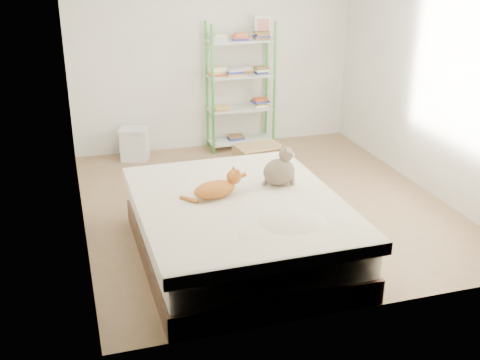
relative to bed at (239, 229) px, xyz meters
name	(u,v)px	position (x,y,z in m)	size (l,w,h in m)	color
room	(266,86)	(0.59, 1.03, 1.02)	(3.81, 4.21, 2.61)	#A17852
bed	(239,229)	(0.00, 0.00, 0.00)	(1.78, 2.21, 0.56)	brown
orange_cat	(215,187)	(-0.19, 0.12, 0.37)	(0.47, 0.25, 0.19)	#C7672B
grey_cat	(279,166)	(0.46, 0.23, 0.46)	(0.27, 0.32, 0.36)	#7F7157
shelf_unit	(241,83)	(0.90, 2.91, 0.62)	(0.88, 0.36, 1.74)	green
cardboard_box	(260,161)	(0.81, 1.81, -0.09)	(0.59, 0.58, 0.44)	olive
white_bin	(135,144)	(-0.56, 2.85, -0.07)	(0.44, 0.41, 0.42)	silver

